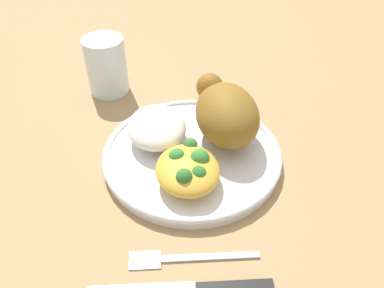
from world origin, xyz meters
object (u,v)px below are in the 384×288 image
at_px(roasted_chicken, 226,113).
at_px(fork, 186,258).
at_px(rice_pile, 157,127).
at_px(water_glass, 106,66).
at_px(mac_cheese_with_broccoli, 188,169).
at_px(plate, 192,154).
at_px(knife, 197,288).

height_order(roasted_chicken, fork, roasted_chicken).
relative_size(rice_pile, water_glass, 1.01).
bearing_deg(mac_cheese_with_broccoli, plate, -16.34).
relative_size(plate, fork, 1.72).
xyz_separation_m(mac_cheese_with_broccoli, fork, (-0.10, 0.02, -0.03)).
xyz_separation_m(mac_cheese_with_broccoli, water_glass, (0.25, 0.09, 0.01)).
relative_size(fork, water_glass, 1.51).
xyz_separation_m(roasted_chicken, knife, (-0.21, 0.08, -0.05)).
xyz_separation_m(plate, roasted_chicken, (0.02, -0.05, 0.05)).
bearing_deg(roasted_chicken, mac_cheese_with_broccoli, 138.52).
bearing_deg(water_glass, mac_cheese_with_broccoli, -160.70).
distance_m(rice_pile, mac_cheese_with_broccoli, 0.09).
xyz_separation_m(mac_cheese_with_broccoli, knife, (-0.14, 0.02, -0.03)).
xyz_separation_m(rice_pile, water_glass, (0.17, 0.06, 0.01)).
bearing_deg(mac_cheese_with_broccoli, knife, 172.74).
bearing_deg(mac_cheese_with_broccoli, fork, 167.98).
bearing_deg(water_glass, knife, -169.69).
height_order(mac_cheese_with_broccoli, knife, mac_cheese_with_broccoli).
bearing_deg(knife, mac_cheese_with_broccoli, -7.26).
height_order(plate, fork, plate).
bearing_deg(plate, fork, 166.48).
distance_m(fork, knife, 0.04).
bearing_deg(knife, water_glass, 10.31).
height_order(rice_pile, knife, rice_pile).
height_order(plate, water_glass, water_glass).
xyz_separation_m(rice_pile, fork, (-0.19, -0.01, -0.03)).
height_order(fork, knife, knife).
distance_m(mac_cheese_with_broccoli, water_glass, 0.27).
bearing_deg(mac_cheese_with_broccoli, water_glass, 19.30).
bearing_deg(plate, knife, 170.17).
xyz_separation_m(fork, knife, (-0.04, -0.00, 0.00)).
bearing_deg(roasted_chicken, plate, 113.83).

